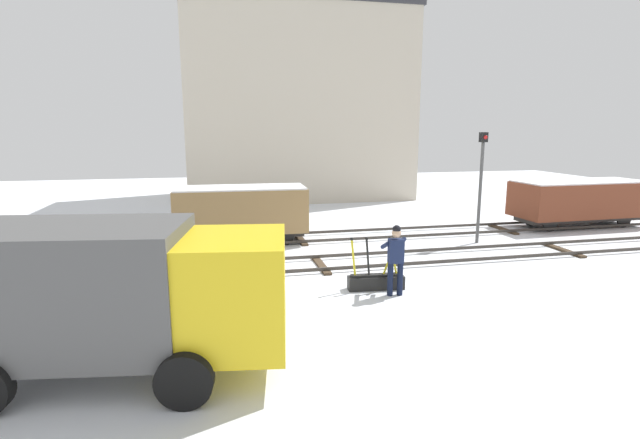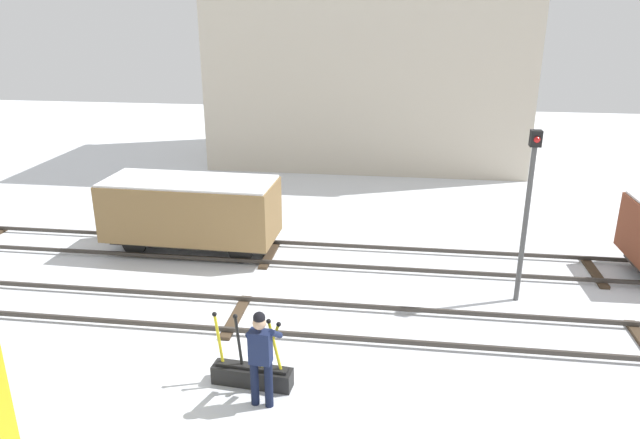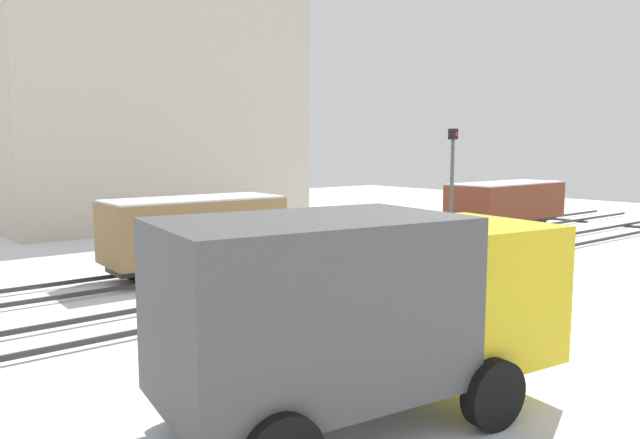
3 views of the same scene
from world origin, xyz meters
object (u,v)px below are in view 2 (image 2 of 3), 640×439
at_px(signal_post, 528,201).
at_px(freight_car_near_switch, 191,211).
at_px(switch_lever_frame, 252,373).
at_px(rail_worker, 261,352).

distance_m(signal_post, freight_car_near_switch, 9.00).
xyz_separation_m(switch_lever_frame, freight_car_near_switch, (-3.22, 6.03, 1.00)).
bearing_deg(switch_lever_frame, rail_worker, -54.19).
bearing_deg(signal_post, rail_worker, -137.55).
relative_size(switch_lever_frame, signal_post, 0.37).
distance_m(switch_lever_frame, freight_car_near_switch, 6.91).
xyz_separation_m(rail_worker, freight_car_near_switch, (-3.55, 6.57, 0.19)).
height_order(switch_lever_frame, freight_car_near_switch, freight_car_near_switch).
bearing_deg(switch_lever_frame, signal_post, 42.39).
distance_m(switch_lever_frame, rail_worker, 1.03).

